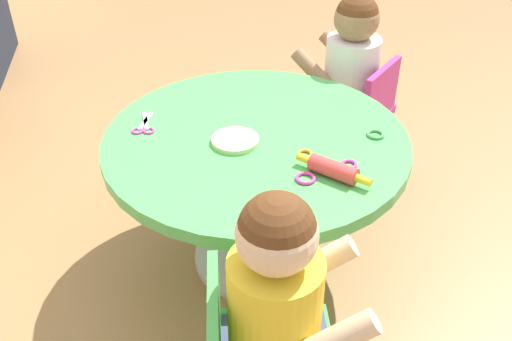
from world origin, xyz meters
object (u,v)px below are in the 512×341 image
object	(u,v)px
craft_scissors	(144,127)
seated_child_left	(278,292)
rolling_pin	(333,169)
child_chair_right	(355,114)
seated_child_right	(351,60)
craft_table	(256,166)

from	to	relation	value
craft_scissors	seated_child_left	bearing A→B (deg)	-133.65
rolling_pin	craft_scissors	world-z (taller)	rolling_pin
child_chair_right	seated_child_right	distance (m)	0.23
seated_child_left	seated_child_right	world-z (taller)	same
seated_child_left	rolling_pin	world-z (taller)	seated_child_left
seated_child_left	rolling_pin	distance (m)	0.47
seated_child_left	child_chair_right	xyz separation A→B (m)	(1.23, -0.00, -0.23)
seated_child_right	child_chair_right	bearing A→B (deg)	-107.85
seated_child_left	craft_scissors	size ratio (longest dim) A/B	3.59
seated_child_left	craft_scissors	world-z (taller)	seated_child_left
rolling_pin	craft_scissors	bearing A→B (deg)	81.70
child_chair_right	craft_scissors	distance (m)	0.92
craft_table	rolling_pin	xyz separation A→B (m)	(-0.14, -0.27, 0.14)
craft_table	craft_scissors	size ratio (longest dim) A/B	6.73
craft_table	seated_child_left	bearing A→B (deg)	-159.15
seated_child_left	seated_child_right	size ratio (longest dim) A/B	1.00
child_chair_right	seated_child_right	xyz separation A→B (m)	(0.01, 0.04, 0.23)
rolling_pin	craft_scissors	distance (m)	0.63
child_chair_right	rolling_pin	size ratio (longest dim) A/B	2.37
craft_scissors	child_chair_right	bearing A→B (deg)	-41.61
craft_table	seated_child_right	world-z (taller)	seated_child_right
seated_child_left	rolling_pin	size ratio (longest dim) A/B	2.26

